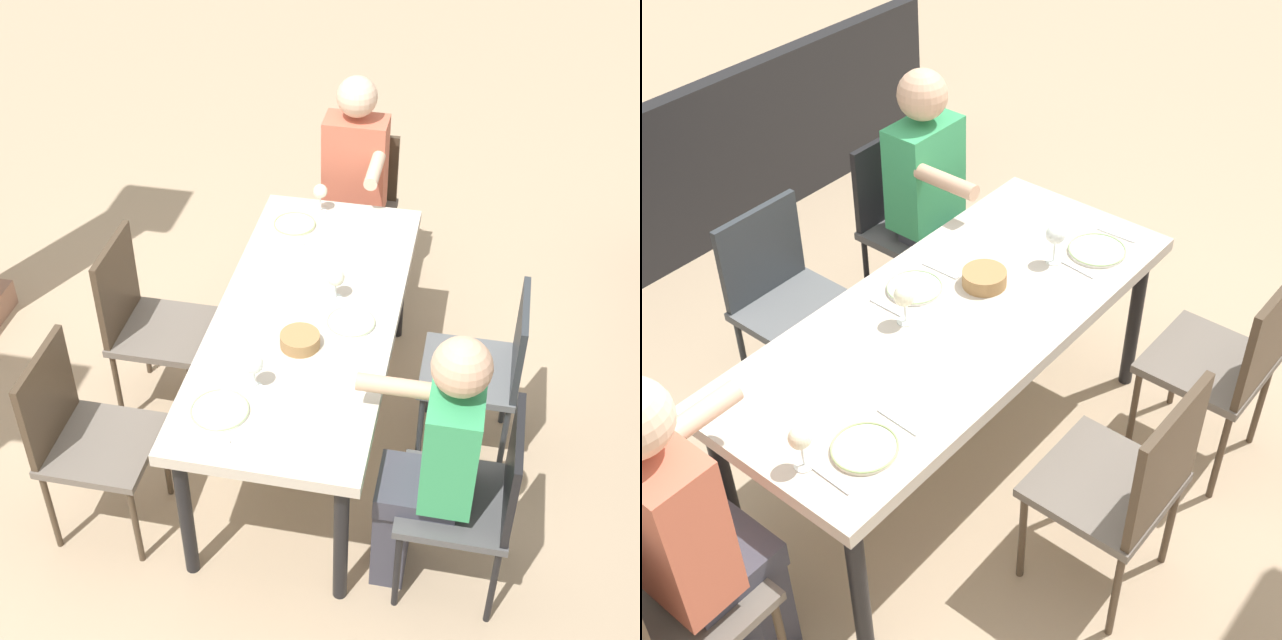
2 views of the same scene
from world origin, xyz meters
TOP-DOWN VIEW (x-y plane):
  - ground_plane at (0.00, 0.00)m, footprint 16.00×16.00m
  - dining_table at (0.00, 0.00)m, footprint 1.89×0.80m
  - chair_west_north at (-0.67, 0.82)m, footprint 0.44×0.44m
  - chair_west_south at (-0.67, -0.82)m, footprint 0.44×0.44m
  - chair_mid_north at (0.10, 0.82)m, footprint 0.44×0.44m
  - chair_mid_south at (0.10, -0.82)m, footprint 0.44×0.44m
  - chair_head_east at (1.36, 0.00)m, footprint 0.44×0.44m
  - diner_woman_green at (1.18, -0.00)m, footprint 0.50×0.35m
  - diner_man_white at (-0.67, -0.64)m, footprint 0.35×0.50m
  - plate_0 at (-0.67, 0.20)m, footprint 0.23×0.23m
  - wine_glass_0 at (-0.51, 0.10)m, footprint 0.08×0.08m
  - fork_0 at (-0.82, 0.20)m, footprint 0.02×0.17m
  - spoon_0 at (-0.52, 0.20)m, footprint 0.03×0.17m
  - plate_1 at (-0.03, -0.20)m, footprint 0.21×0.21m
  - wine_glass_1 at (0.14, -0.10)m, footprint 0.08×0.08m
  - fork_1 at (-0.18, -0.20)m, footprint 0.02×0.17m
  - spoon_1 at (0.12, -0.20)m, footprint 0.02×0.17m
  - plate_2 at (0.68, 0.21)m, footprint 0.21×0.21m
  - wine_glass_2 at (0.84, 0.11)m, footprint 0.07×0.07m
  - fork_2 at (0.53, 0.21)m, footprint 0.02×0.17m
  - spoon_2 at (0.83, 0.21)m, footprint 0.02×0.17m
  - bread_basket at (-0.22, -0.02)m, footprint 0.17×0.17m

SIDE VIEW (x-z plane):
  - ground_plane at x=0.00m, z-range 0.00..0.00m
  - chair_head_east at x=1.36m, z-range 0.08..0.97m
  - chair_mid_south at x=0.10m, z-range 0.08..0.98m
  - chair_west_south at x=-0.67m, z-range 0.08..0.99m
  - chair_west_north at x=-0.67m, z-range 0.08..1.01m
  - chair_mid_north at x=0.10m, z-range 0.07..1.02m
  - diner_man_white at x=-0.67m, z-range 0.05..1.34m
  - dining_table at x=0.00m, z-range 0.32..1.09m
  - diner_woman_green at x=1.18m, z-range 0.05..1.39m
  - fork_0 at x=-0.82m, z-range 0.77..0.78m
  - spoon_0 at x=-0.52m, z-range 0.77..0.78m
  - fork_1 at x=-0.18m, z-range 0.77..0.78m
  - spoon_1 at x=0.12m, z-range 0.77..0.78m
  - fork_2 at x=0.53m, z-range 0.77..0.78m
  - spoon_2 at x=0.83m, z-range 0.77..0.78m
  - plate_0 at x=-0.67m, z-range 0.77..0.79m
  - plate_1 at x=-0.03m, z-range 0.77..0.79m
  - plate_2 at x=0.68m, z-range 0.77..0.79m
  - bread_basket at x=-0.22m, z-range 0.77..0.83m
  - wine_glass_1 at x=0.14m, z-range 0.81..0.96m
  - wine_glass_2 at x=0.84m, z-range 0.81..0.96m
  - wine_glass_0 at x=-0.51m, z-range 0.81..0.98m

